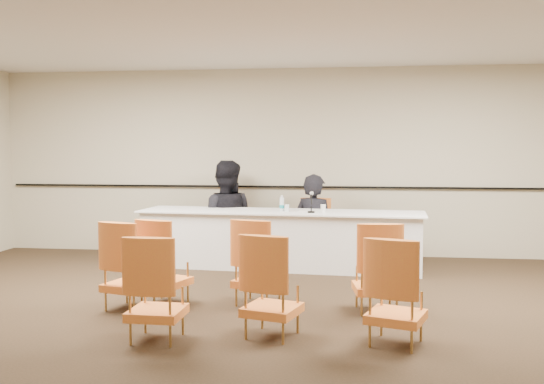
{
  "coord_description": "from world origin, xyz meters",
  "views": [
    {
      "loc": [
        0.79,
        -5.74,
        1.7
      ],
      "look_at": [
        -0.3,
        2.6,
        1.11
      ],
      "focal_mm": 40.0,
      "sensor_mm": 36.0,
      "label": 1
    }
  ],
  "objects_px": {
    "panelist_main_chair": "(314,230)",
    "aud_chair_back_mid": "(272,285)",
    "panel_table": "(280,239)",
    "aud_chair_front_right": "(377,267)",
    "aud_chair_extra": "(130,265)",
    "panelist_second_chair": "(225,228)",
    "aud_chair_front_mid": "(258,262)",
    "aud_chair_back_right": "(396,291)",
    "microphone": "(311,202)",
    "panelist_second": "(225,223)",
    "water_bottle": "(282,203)",
    "panelist_main": "(314,234)",
    "aud_chair_front_left": "(165,261)",
    "drinking_glass": "(287,208)",
    "coffee_cup": "(323,209)",
    "aud_chair_back_left": "(157,287)"
  },
  "relations": [
    {
      "from": "drinking_glass",
      "to": "panel_table",
      "type": "bearing_deg",
      "value": 160.59
    },
    {
      "from": "aud_chair_front_mid",
      "to": "aud_chair_back_right",
      "type": "xyz_separation_m",
      "value": [
        1.4,
        -1.21,
        0.0
      ]
    },
    {
      "from": "panelist_main",
      "to": "aud_chair_front_left",
      "type": "xyz_separation_m",
      "value": [
        -1.47,
        -2.8,
        0.06
      ]
    },
    {
      "from": "water_bottle",
      "to": "panel_table",
      "type": "bearing_deg",
      "value": -165.09
    },
    {
      "from": "water_bottle",
      "to": "aud_chair_back_right",
      "type": "xyz_separation_m",
      "value": [
        1.38,
        -3.32,
        -0.46
      ]
    },
    {
      "from": "drinking_glass",
      "to": "aud_chair_front_mid",
      "type": "distance_m",
      "value": 2.12
    },
    {
      "from": "water_bottle",
      "to": "aud_chair_extra",
      "type": "bearing_deg",
      "value": -118.41
    },
    {
      "from": "aud_chair_front_right",
      "to": "aud_chair_extra",
      "type": "height_order",
      "value": "same"
    },
    {
      "from": "drinking_glass",
      "to": "panelist_second_chair",
      "type": "bearing_deg",
      "value": 146.43
    },
    {
      "from": "aud_chair_front_mid",
      "to": "aud_chair_extra",
      "type": "xyz_separation_m",
      "value": [
        -1.32,
        -0.37,
        0.0
      ]
    },
    {
      "from": "panelist_second_chair",
      "to": "aud_chair_back_right",
      "type": "height_order",
      "value": "same"
    },
    {
      "from": "panelist_main_chair",
      "to": "coffee_cup",
      "type": "relative_size",
      "value": 8.3
    },
    {
      "from": "panelist_second_chair",
      "to": "aud_chair_front_right",
      "type": "distance_m",
      "value": 3.66
    },
    {
      "from": "coffee_cup",
      "to": "aud_chair_front_right",
      "type": "xyz_separation_m",
      "value": [
        0.66,
        -2.1,
        -0.4
      ]
    },
    {
      "from": "panelist_second",
      "to": "aud_chair_front_mid",
      "type": "xyz_separation_m",
      "value": [
        0.95,
        -2.77,
        -0.07
      ]
    },
    {
      "from": "aud_chair_back_right",
      "to": "aud_chair_back_mid",
      "type": "bearing_deg",
      "value": -165.97
    },
    {
      "from": "aud_chair_front_mid",
      "to": "aud_chair_back_mid",
      "type": "height_order",
      "value": "same"
    },
    {
      "from": "microphone",
      "to": "panelist_main_chair",
      "type": "bearing_deg",
      "value": 89.25
    },
    {
      "from": "panelist_main_chair",
      "to": "aud_chair_back_mid",
      "type": "xyz_separation_m",
      "value": [
        -0.15,
        -3.79,
        0.0
      ]
    },
    {
      "from": "aud_chair_front_left",
      "to": "aud_chair_back_mid",
      "type": "bearing_deg",
      "value": -19.09
    },
    {
      "from": "aud_chair_extra",
      "to": "aud_chair_front_mid",
      "type": "bearing_deg",
      "value": 31.83
    },
    {
      "from": "panel_table",
      "to": "water_bottle",
      "type": "relative_size",
      "value": 18.06
    },
    {
      "from": "coffee_cup",
      "to": "aud_chair_back_mid",
      "type": "height_order",
      "value": "aud_chair_back_mid"
    },
    {
      "from": "panelist_second",
      "to": "water_bottle",
      "type": "relative_size",
      "value": 8.75
    },
    {
      "from": "drinking_glass",
      "to": "aud_chair_back_mid",
      "type": "xyz_separation_m",
      "value": [
        0.2,
        -3.2,
        -0.39
      ]
    },
    {
      "from": "panelist_main_chair",
      "to": "panelist_second",
      "type": "bearing_deg",
      "value": -180.0
    },
    {
      "from": "panelist_second",
      "to": "aud_chair_front_right",
      "type": "relative_size",
      "value": 2.08
    },
    {
      "from": "aud_chair_back_right",
      "to": "aud_chair_extra",
      "type": "bearing_deg",
      "value": -178.56
    },
    {
      "from": "microphone",
      "to": "aud_chair_front_mid",
      "type": "bearing_deg",
      "value": -104.43
    },
    {
      "from": "panelist_main_chair",
      "to": "panelist_second_chair",
      "type": "xyz_separation_m",
      "value": [
        -1.4,
        0.1,
        0.0
      ]
    },
    {
      "from": "panelist_main",
      "to": "panelist_main_chair",
      "type": "distance_m",
      "value": 0.06
    },
    {
      "from": "aud_chair_back_left",
      "to": "aud_chair_back_right",
      "type": "height_order",
      "value": "same"
    },
    {
      "from": "aud_chair_front_mid",
      "to": "aud_chair_back_left",
      "type": "bearing_deg",
      "value": -102.2
    },
    {
      "from": "panelist_main",
      "to": "aud_chair_back_right",
      "type": "distance_m",
      "value": 4.0
    },
    {
      "from": "aud_chair_front_mid",
      "to": "aud_chair_front_right",
      "type": "relative_size",
      "value": 1.0
    },
    {
      "from": "coffee_cup",
      "to": "aud_chair_front_right",
      "type": "relative_size",
      "value": 0.12
    },
    {
      "from": "microphone",
      "to": "aud_chair_back_mid",
      "type": "xyz_separation_m",
      "value": [
        -0.15,
        -3.05,
        -0.49
      ]
    },
    {
      "from": "water_bottle",
      "to": "aud_chair_back_mid",
      "type": "distance_m",
      "value": 3.28
    },
    {
      "from": "aud_chair_back_left",
      "to": "aud_chair_extra",
      "type": "height_order",
      "value": "same"
    },
    {
      "from": "microphone",
      "to": "aud_chair_extra",
      "type": "height_order",
      "value": "microphone"
    },
    {
      "from": "aud_chair_back_mid",
      "to": "aud_chair_extra",
      "type": "bearing_deg",
      "value": 171.02
    },
    {
      "from": "aud_chair_back_mid",
      "to": "panelist_main",
      "type": "bearing_deg",
      "value": 103.59
    },
    {
      "from": "panelist_main",
      "to": "microphone",
      "type": "distance_m",
      "value": 0.92
    },
    {
      "from": "aud_chair_back_mid",
      "to": "aud_chair_extra",
      "type": "relative_size",
      "value": 1.0
    },
    {
      "from": "panel_table",
      "to": "aud_chair_back_mid",
      "type": "distance_m",
      "value": 3.25
    },
    {
      "from": "panel_table",
      "to": "aud_chair_front_mid",
      "type": "relative_size",
      "value": 4.29
    },
    {
      "from": "panel_table",
      "to": "coffee_cup",
      "type": "height_order",
      "value": "coffee_cup"
    },
    {
      "from": "coffee_cup",
      "to": "aud_chair_back_mid",
      "type": "bearing_deg",
      "value": -95.89
    },
    {
      "from": "panelist_second_chair",
      "to": "coffee_cup",
      "type": "distance_m",
      "value": 1.81
    },
    {
      "from": "panelist_main_chair",
      "to": "panelist_second",
      "type": "relative_size",
      "value": 0.48
    }
  ]
}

